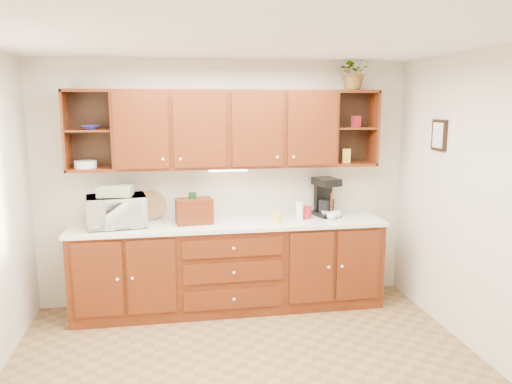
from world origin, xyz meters
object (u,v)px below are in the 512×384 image
object	(u,v)px
coffee_maker	(325,197)
potted_plant	(354,72)
microwave	(116,211)
bread_box	(194,211)

from	to	relation	value
coffee_maker	potted_plant	distance (m)	1.37
coffee_maker	potted_plant	world-z (taller)	potted_plant
microwave	potted_plant	distance (m)	2.83
microwave	bread_box	size ratio (longest dim) A/B	1.56
microwave	bread_box	bearing A→B (deg)	-8.25
microwave	coffee_maker	world-z (taller)	coffee_maker
potted_plant	bread_box	bearing A→B (deg)	-176.34
bread_box	microwave	bearing A→B (deg)	174.68
microwave	coffee_maker	distance (m)	2.21
bread_box	potted_plant	world-z (taller)	potted_plant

